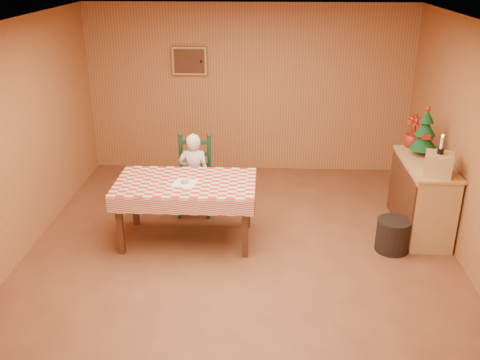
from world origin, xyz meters
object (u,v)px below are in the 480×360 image
at_px(ladder_chair, 195,177).
at_px(shelf_unit, 421,197).
at_px(seated_child, 194,174).
at_px(crate, 438,164).
at_px(dining_table, 186,188).
at_px(storage_bin, 393,235).
at_px(christmas_tree, 425,133).

distance_m(ladder_chair, shelf_unit, 2.90).
distance_m(seated_child, crate, 3.02).
relative_size(dining_table, storage_bin, 4.22).
distance_m(seated_child, shelf_unit, 2.90).
xyz_separation_m(ladder_chair, crate, (2.88, -0.82, 0.55)).
height_order(dining_table, storage_bin, dining_table).
height_order(dining_table, christmas_tree, christmas_tree).
xyz_separation_m(shelf_unit, christmas_tree, (0.01, 0.25, 0.74)).
height_order(christmas_tree, storage_bin, christmas_tree).
height_order(seated_child, crate, crate).
distance_m(shelf_unit, storage_bin, 0.72).
distance_m(dining_table, christmas_tree, 2.99).
height_order(ladder_chair, seated_child, seated_child).
height_order(crate, storage_bin, crate).
bearing_deg(dining_table, shelf_unit, 7.24).
bearing_deg(ladder_chair, storage_bin, -20.86).
bearing_deg(christmas_tree, dining_table, -167.96).
relative_size(dining_table, christmas_tree, 2.67).
height_order(dining_table, crate, crate).
distance_m(crate, storage_bin, 0.97).
xyz_separation_m(crate, christmas_tree, (-0.00, 0.65, 0.16)).
relative_size(ladder_chair, shelf_unit, 0.87).
relative_size(dining_table, crate, 5.52).
height_order(seated_child, storage_bin, seated_child).
relative_size(ladder_chair, seated_child, 0.96).
height_order(dining_table, seated_child, seated_child).
xyz_separation_m(dining_table, storage_bin, (2.44, -0.14, -0.49)).
relative_size(shelf_unit, christmas_tree, 2.00).
bearing_deg(seated_child, christmas_tree, 177.71).
bearing_deg(seated_child, dining_table, 90.00).
distance_m(ladder_chair, storage_bin, 2.63).
bearing_deg(dining_table, christmas_tree, 12.04).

